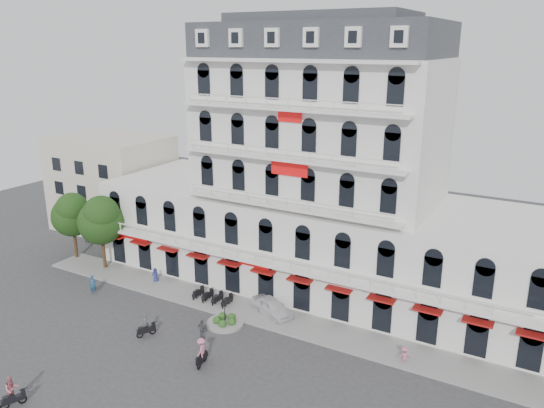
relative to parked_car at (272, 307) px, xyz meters
The scene contains 16 objects.
ground 9.54m from the parked_car, 87.83° to the right, with size 120.00×120.00×0.00m, color #38383A.
sidewalk 0.93m from the parked_car, 54.30° to the right, with size 53.00×4.00×0.16m, color gray.
main_building 12.52m from the parked_car, 87.58° to the left, with size 45.00×15.00×25.80m.
flank_building_west 31.88m from the parked_car, 160.49° to the left, with size 14.00×10.00×12.00m, color beige.
traffic_island 4.41m from the parked_car, 127.06° to the right, with size 3.20×3.20×1.60m.
parked_scooter_row 6.08m from the parked_car, behind, with size 4.40×1.80×1.10m, color black, non-canonical shape.
tree_west_outer 26.00m from the parked_car, behind, with size 4.50×4.48×7.76m.
tree_west_inner 21.17m from the parked_car, behind, with size 4.76×4.76×8.25m.
parked_car is the anchor object (origin of this frame).
rider_west 10.98m from the parked_car, 131.27° to the right, with size 1.00×1.57×2.03m.
rider_southwest 21.25m from the parked_car, 114.35° to the right, with size 0.97×1.61×2.27m.
rider_center 9.36m from the parked_car, 94.54° to the right, with size 0.91×1.68×2.27m.
pedestrian_left 13.54m from the parked_car, behind, with size 0.76×0.49×1.55m, color navy.
pedestrian_mid 6.94m from the parked_car, 115.63° to the right, with size 0.99×0.41×1.68m, color #4C4C52.
pedestrian_right 12.59m from the parked_car, ahead, with size 1.00×0.58×1.55m, color #BE6482.
pedestrian_far 17.71m from the parked_car, 163.80° to the right, with size 0.70×0.46×1.91m, color navy.
Camera 1 is at (20.59, -27.33, 23.11)m, focal length 35.00 mm.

